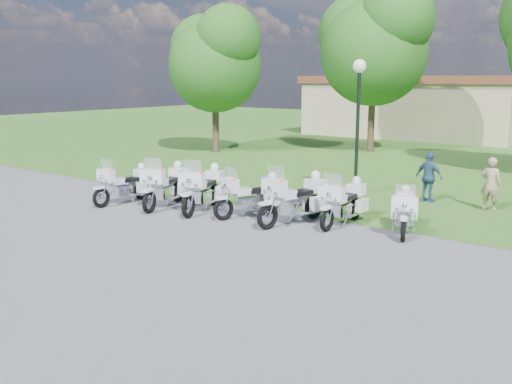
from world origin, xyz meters
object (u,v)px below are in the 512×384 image
Objects in this scene: motorcycle_2 at (204,188)px; motorcycle_6 at (404,211)px; motorcycle_4 at (296,198)px; motorcycle_5 at (344,202)px; lamp_post at (359,95)px; motorcycle_1 at (166,185)px; motorcycle_0 at (125,184)px; motorcycle_3 at (252,195)px; bystander_c at (429,177)px; bystander_a at (491,184)px.

motorcycle_6 is at bearing 176.01° from motorcycle_2.
motorcycle_5 is at bearing -138.14° from motorcycle_4.
motorcycle_1 is at bearing -129.56° from lamp_post.
motorcycle_6 is (8.68, 1.88, -0.04)m from motorcycle_0.
bystander_c is at bearing -103.85° from motorcycle_3.
lamp_post reaches higher than motorcycle_3.
motorcycle_3 is at bearing -9.34° from motorcycle_6.
motorcycle_3 is at bearing 15.68° from motorcycle_4.
bystander_c is at bearing -140.07° from motorcycle_0.
motorcycle_5 is at bearing 56.61° from bystander_a.
motorcycle_4 is at bearing -5.27° from motorcycle_6.
motorcycle_5 is (4.22, 1.03, -0.06)m from motorcycle_2.
motorcycle_0 is 2.86m from motorcycle_2.
bystander_c is (0.85, 4.19, 0.19)m from motorcycle_5.
lamp_post is 2.79× the size of bystander_a.
motorcycle_5 is (1.16, 0.66, -0.07)m from motorcycle_4.
motorcycle_6 is (1.68, 0.15, -0.05)m from motorcycle_5.
motorcycle_3 is 0.95× the size of motorcycle_5.
motorcycle_4 reaches higher than motorcycle_0.
motorcycle_4 is (3.07, 0.37, 0.02)m from motorcycle_2.
motorcycle_4 is at bearing 51.13° from bystander_a.
motorcycle_2 is 7.28m from bystander_c.
motorcycle_4 reaches higher than motorcycle_6.
motorcycle_6 is (7.23, 1.46, -0.10)m from motorcycle_1.
motorcycle_0 is 1.51m from motorcycle_1.
motorcycle_5 is at bearing 178.07° from motorcycle_1.
lamp_post reaches higher than motorcycle_4.
motorcycle_0 is 1.36× the size of bystander_a.
bystander_a is (7.00, 5.15, 0.13)m from motorcycle_2.
bystander_c is at bearing -101.64° from motorcycle_5.
motorcycle_1 is 9.94m from bystander_a.
bystander_a is at bearing -167.74° from bystander_c.
motorcycle_3 is at bearing 174.43° from motorcycle_2.
motorcycle_5 is 4.97m from bystander_a.
lamp_post is at bearing 7.31° from bystander_a.
motorcycle_3 reaches higher than motorcycle_0.
motorcycle_0 is 1.04× the size of motorcycle_3.
motorcycle_1 is at bearing 20.48° from motorcycle_4.
motorcycle_1 is at bearing -3.27° from motorcycle_2.
motorcycle_0 is 0.49× the size of lamp_post.
motorcycle_5 is at bearing -163.21° from motorcycle_0.
bystander_c is at bearing -99.59° from motorcycle_6.
motorcycle_4 is (4.39, 0.65, 0.02)m from motorcycle_1.
bystander_c is (-1.93, 0.07, 0.00)m from bystander_a.
motorcycle_0 is 0.90× the size of motorcycle_4.
bystander_c is at bearing -100.38° from motorcycle_4.
motorcycle_2 is at bearing 60.05° from bystander_c.
motorcycle_4 is at bearing 171.56° from motorcycle_2.
bystander_a reaches higher than motorcycle_0.
motorcycle_1 is 5.70m from motorcycle_5.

